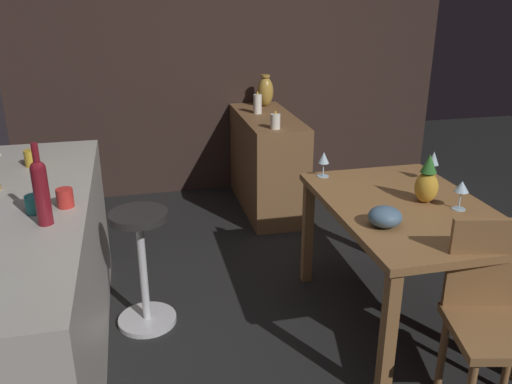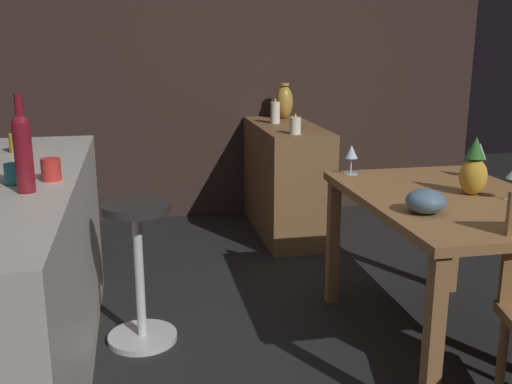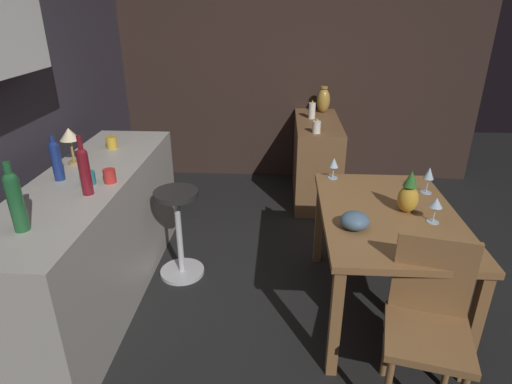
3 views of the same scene
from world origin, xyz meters
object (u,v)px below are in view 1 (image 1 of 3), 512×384
at_px(wine_glass_right, 462,188).
at_px(fruit_bowl, 385,217).
at_px(bar_stool, 143,266).
at_px(wine_glass_center, 433,160).
at_px(pineapple_centerpiece, 427,182).
at_px(chair_near_window, 494,314).
at_px(pillar_candle_tall, 275,121).
at_px(cup_mustard, 32,158).
at_px(pillar_candle_short, 258,104).
at_px(dining_table, 407,221).
at_px(vase_brass, 265,91).
at_px(wine_glass_left, 324,159).
at_px(sideboard_cabinet, 267,163).
at_px(wine_bottle_ruby, 41,189).
at_px(cup_red, 65,198).
at_px(cup_teal, 35,204).

distance_m(wine_glass_right, fruit_bowl, 0.49).
height_order(bar_stool, wine_glass_right, wine_glass_right).
bearing_deg(wine_glass_center, pineapple_centerpiece, 144.76).
relative_size(chair_near_window, pillar_candle_tall, 6.57).
distance_m(fruit_bowl, cup_mustard, 1.93).
relative_size(cup_mustard, pillar_candle_short, 0.61).
bearing_deg(fruit_bowl, dining_table, -48.42).
xyz_separation_m(pineapple_centerpiece, vase_brass, (2.20, 0.34, 0.10)).
distance_m(bar_stool, wine_glass_right, 1.77).
height_order(pillar_candle_short, vase_brass, vase_brass).
bearing_deg(wine_glass_left, vase_brass, -1.99).
bearing_deg(chair_near_window, pineapple_centerpiece, -3.31).
xyz_separation_m(sideboard_cabinet, wine_bottle_ruby, (-2.03, 1.49, 0.65)).
relative_size(dining_table, wine_glass_left, 8.00).
distance_m(fruit_bowl, wine_bottle_ruby, 1.57).
bearing_deg(chair_near_window, vase_brass, 5.82).
distance_m(dining_table, wine_glass_right, 0.33).
bearing_deg(fruit_bowl, pineapple_centerpiece, -56.18).
xyz_separation_m(cup_red, cup_mustard, (0.66, 0.23, 0.00)).
xyz_separation_m(pineapple_centerpiece, cup_red, (-0.03, 1.84, 0.09)).
bearing_deg(pillar_candle_short, dining_table, -169.34).
bearing_deg(sideboard_cabinet, fruit_bowl, -178.34).
bearing_deg(cup_mustard, sideboard_cabinet, -54.08).
distance_m(wine_glass_right, pillar_candle_short, 2.15).
xyz_separation_m(dining_table, cup_mustard, (0.65, 1.96, 0.30)).
distance_m(sideboard_cabinet, wine_glass_center, 1.72).
distance_m(wine_glass_left, vase_brass, 1.69).
bearing_deg(fruit_bowl, wine_glass_center, -46.58).
height_order(dining_table, wine_glass_right, wine_glass_right).
relative_size(bar_stool, wine_glass_right, 4.45).
bearing_deg(chair_near_window, bar_stool, 55.31).
bearing_deg(fruit_bowl, cup_teal, 83.69).
distance_m(pillar_candle_tall, vase_brass, 0.81).
xyz_separation_m(fruit_bowl, cup_teal, (0.18, 1.61, 0.15)).
height_order(pineapple_centerpiece, cup_red, pineapple_centerpiece).
relative_size(wine_glass_right, pillar_candle_tall, 1.14).
relative_size(wine_glass_left, wine_bottle_ruby, 0.44).
relative_size(wine_glass_right, pineapple_centerpiece, 0.58).
bearing_deg(wine_glass_right, dining_table, 63.02).
distance_m(sideboard_cabinet, cup_mustard, 2.12).
height_order(cup_teal, pillar_candle_tall, cup_teal).
bearing_deg(wine_bottle_ruby, pillar_candle_tall, -41.76).
bearing_deg(wine_glass_right, bar_stool, 74.95).
relative_size(sideboard_cabinet, vase_brass, 3.95).
bearing_deg(vase_brass, fruit_bowl, 179.67).
xyz_separation_m(cup_teal, pillar_candle_tall, (1.47, -1.50, -0.06)).
bearing_deg(sideboard_cabinet, cup_teal, 140.71).
xyz_separation_m(fruit_bowl, pillar_candle_tall, (1.64, 0.11, 0.09)).
relative_size(wine_glass_center, fruit_bowl, 1.10).
distance_m(wine_glass_center, vase_brass, 1.99).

